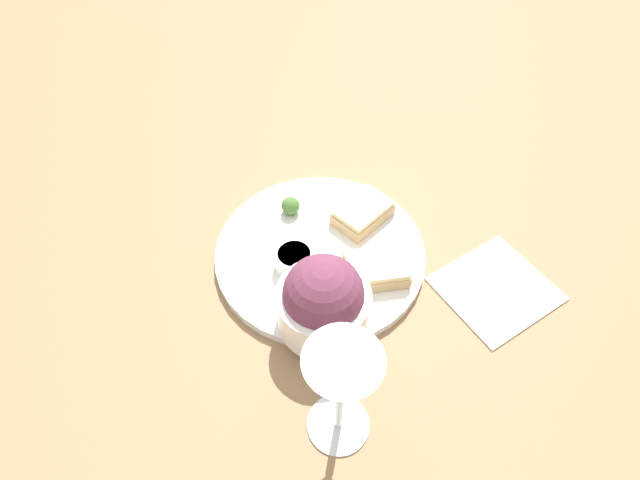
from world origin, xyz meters
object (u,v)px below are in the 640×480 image
object	(u,v)px
cheese_toast_near	(363,213)
napkin	(496,288)
salad_bowl	(323,301)
wine_glass	(342,382)
cheese_toast_far	(376,269)
sauce_ramekin	(294,259)

from	to	relation	value
cheese_toast_near	napkin	xyz separation A→B (m)	(-0.13, 0.15, -0.02)
salad_bowl	wine_glass	size ratio (longest dim) A/B	0.71
cheese_toast_far	salad_bowl	bearing A→B (deg)	29.82
salad_bowl	cheese_toast_far	distance (m)	0.10
wine_glass	napkin	xyz separation A→B (m)	(-0.25, -0.11, -0.11)
salad_bowl	sauce_ramekin	bearing A→B (deg)	-80.51
salad_bowl	napkin	xyz separation A→B (m)	(-0.23, 0.01, -0.05)
salad_bowl	wine_glass	bearing A→B (deg)	82.48
salad_bowl	napkin	size ratio (longest dim) A/B	0.66
sauce_ramekin	napkin	world-z (taller)	sauce_ramekin
sauce_ramekin	cheese_toast_far	xyz separation A→B (m)	(-0.10, 0.04, -0.00)
sauce_ramekin	cheese_toast_far	size ratio (longest dim) A/B	0.60
salad_bowl	cheese_toast_near	size ratio (longest dim) A/B	1.14
sauce_ramekin	cheese_toast_near	world-z (taller)	sauce_ramekin
salad_bowl	cheese_toast_near	bearing A→B (deg)	-123.67
cheese_toast_far	napkin	bearing A→B (deg)	160.36
salad_bowl	sauce_ramekin	size ratio (longest dim) A/B	2.13
wine_glass	napkin	bearing A→B (deg)	-154.99
sauce_ramekin	cheese_toast_near	xyz separation A→B (m)	(-0.11, -0.06, -0.00)
cheese_toast_near	wine_glass	bearing A→B (deg)	67.03
wine_glass	napkin	distance (m)	0.29
wine_glass	cheese_toast_far	bearing A→B (deg)	-120.42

